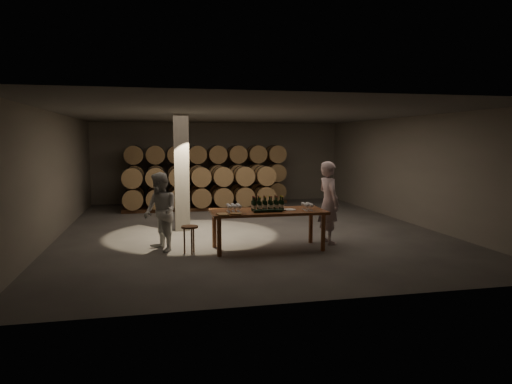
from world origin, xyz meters
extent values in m
plane|color=#494645|center=(0.00, 0.00, 0.00)|extent=(12.00, 12.00, 0.00)
plane|color=#605E59|center=(0.00, 0.00, 3.20)|extent=(12.00, 12.00, 0.00)
plane|color=slate|center=(0.00, 6.00, 1.60)|extent=(10.00, 0.00, 10.00)
plane|color=slate|center=(0.00, -6.00, 1.60)|extent=(10.00, 0.00, 10.00)
plane|color=slate|center=(-5.00, 0.00, 1.60)|extent=(0.00, 12.00, 12.00)
plane|color=slate|center=(5.00, 0.00, 1.60)|extent=(0.00, 12.00, 12.00)
cube|color=slate|center=(-1.80, 0.20, 1.60)|extent=(0.40, 0.40, 3.20)
cylinder|color=brown|center=(-1.18, -2.93, 0.42)|extent=(0.10, 0.10, 0.84)
cylinder|color=brown|center=(1.18, -2.93, 0.42)|extent=(0.10, 0.10, 0.84)
cylinder|color=brown|center=(-1.18, -2.07, 0.42)|extent=(0.10, 0.10, 0.84)
cylinder|color=brown|center=(1.18, -2.07, 0.42)|extent=(0.10, 0.10, 0.84)
cube|color=brown|center=(0.00, -2.50, 0.87)|extent=(2.60, 1.10, 0.06)
cube|color=#522F1C|center=(-0.57, 4.90, 0.06)|extent=(6.26, 0.10, 0.12)
cube|color=#522F1C|center=(-0.57, 5.50, 0.06)|extent=(6.26, 0.10, 0.12)
cylinder|color=olive|center=(-3.30, 5.20, 0.47)|extent=(0.70, 0.95, 0.70)
cylinder|color=black|center=(-3.30, 4.94, 0.47)|extent=(0.73, 0.04, 0.73)
cylinder|color=black|center=(-3.30, 5.46, 0.47)|extent=(0.73, 0.04, 0.73)
cylinder|color=olive|center=(-2.52, 5.20, 0.47)|extent=(0.70, 0.95, 0.70)
cylinder|color=black|center=(-2.52, 4.94, 0.47)|extent=(0.73, 0.04, 0.73)
cylinder|color=black|center=(-2.52, 5.46, 0.47)|extent=(0.73, 0.04, 0.73)
cylinder|color=olive|center=(-1.74, 5.20, 0.47)|extent=(0.70, 0.95, 0.70)
cylinder|color=black|center=(-1.74, 4.94, 0.47)|extent=(0.73, 0.04, 0.73)
cylinder|color=black|center=(-1.74, 5.46, 0.47)|extent=(0.73, 0.04, 0.73)
cylinder|color=olive|center=(-0.96, 5.20, 0.47)|extent=(0.70, 0.95, 0.70)
cylinder|color=black|center=(-0.96, 4.94, 0.47)|extent=(0.73, 0.04, 0.73)
cylinder|color=black|center=(-0.96, 5.46, 0.47)|extent=(0.73, 0.04, 0.73)
cylinder|color=olive|center=(-0.18, 5.20, 0.47)|extent=(0.70, 0.95, 0.70)
cylinder|color=black|center=(-0.18, 4.94, 0.47)|extent=(0.73, 0.04, 0.73)
cylinder|color=black|center=(-0.18, 5.46, 0.47)|extent=(0.73, 0.04, 0.73)
cylinder|color=olive|center=(0.60, 5.20, 0.47)|extent=(0.70, 0.95, 0.70)
cylinder|color=black|center=(0.60, 4.94, 0.47)|extent=(0.73, 0.04, 0.73)
cylinder|color=black|center=(0.60, 5.46, 0.47)|extent=(0.73, 0.04, 0.73)
cylinder|color=olive|center=(1.38, 5.20, 0.47)|extent=(0.70, 0.95, 0.70)
cylinder|color=black|center=(1.38, 4.94, 0.47)|extent=(0.73, 0.04, 0.73)
cylinder|color=black|center=(1.38, 5.46, 0.47)|extent=(0.73, 0.04, 0.73)
cylinder|color=olive|center=(2.16, 5.20, 0.47)|extent=(0.70, 0.95, 0.70)
cylinder|color=black|center=(2.16, 4.94, 0.47)|extent=(0.73, 0.04, 0.73)
cylinder|color=black|center=(2.16, 5.46, 0.47)|extent=(0.73, 0.04, 0.73)
cylinder|color=olive|center=(-3.30, 5.20, 1.21)|extent=(0.70, 0.95, 0.70)
cylinder|color=black|center=(-3.30, 4.94, 1.21)|extent=(0.73, 0.04, 0.73)
cylinder|color=black|center=(-3.30, 5.46, 1.21)|extent=(0.73, 0.04, 0.73)
cylinder|color=olive|center=(-2.52, 5.20, 1.21)|extent=(0.70, 0.95, 0.70)
cylinder|color=black|center=(-2.52, 4.94, 1.21)|extent=(0.73, 0.04, 0.73)
cylinder|color=black|center=(-2.52, 5.46, 1.21)|extent=(0.73, 0.04, 0.73)
cylinder|color=olive|center=(-1.74, 5.20, 1.21)|extent=(0.70, 0.95, 0.70)
cylinder|color=black|center=(-1.74, 4.94, 1.21)|extent=(0.73, 0.04, 0.73)
cylinder|color=black|center=(-1.74, 5.46, 1.21)|extent=(0.73, 0.04, 0.73)
cylinder|color=olive|center=(-0.96, 5.20, 1.21)|extent=(0.70, 0.95, 0.70)
cylinder|color=black|center=(-0.96, 4.94, 1.21)|extent=(0.73, 0.04, 0.73)
cylinder|color=black|center=(-0.96, 5.46, 1.21)|extent=(0.73, 0.04, 0.73)
cylinder|color=olive|center=(-0.18, 5.20, 1.21)|extent=(0.70, 0.95, 0.70)
cylinder|color=black|center=(-0.18, 4.94, 1.21)|extent=(0.73, 0.04, 0.73)
cylinder|color=black|center=(-0.18, 5.46, 1.21)|extent=(0.73, 0.04, 0.73)
cylinder|color=olive|center=(0.60, 5.20, 1.21)|extent=(0.70, 0.95, 0.70)
cylinder|color=black|center=(0.60, 4.94, 1.21)|extent=(0.73, 0.04, 0.73)
cylinder|color=black|center=(0.60, 5.46, 1.21)|extent=(0.73, 0.04, 0.73)
cylinder|color=olive|center=(1.38, 5.20, 1.21)|extent=(0.70, 0.95, 0.70)
cylinder|color=black|center=(1.38, 4.94, 1.21)|extent=(0.73, 0.04, 0.73)
cylinder|color=black|center=(1.38, 5.46, 1.21)|extent=(0.73, 0.04, 0.73)
cylinder|color=olive|center=(2.16, 5.20, 1.21)|extent=(0.70, 0.95, 0.70)
cylinder|color=black|center=(2.16, 4.94, 1.21)|extent=(0.73, 0.04, 0.73)
cylinder|color=black|center=(2.16, 5.46, 1.21)|extent=(0.73, 0.04, 0.73)
cylinder|color=olive|center=(-3.30, 5.20, 1.95)|extent=(0.70, 0.95, 0.70)
cylinder|color=black|center=(-3.30, 4.94, 1.95)|extent=(0.73, 0.04, 0.73)
cylinder|color=black|center=(-3.30, 5.46, 1.95)|extent=(0.73, 0.04, 0.73)
cylinder|color=olive|center=(-2.52, 5.20, 1.95)|extent=(0.70, 0.95, 0.70)
cylinder|color=black|center=(-2.52, 4.94, 1.95)|extent=(0.73, 0.04, 0.73)
cylinder|color=black|center=(-2.52, 5.46, 1.95)|extent=(0.73, 0.04, 0.73)
cylinder|color=olive|center=(-1.74, 5.20, 1.95)|extent=(0.70, 0.95, 0.70)
cylinder|color=black|center=(-1.74, 4.94, 1.95)|extent=(0.73, 0.04, 0.73)
cylinder|color=black|center=(-1.74, 5.46, 1.95)|extent=(0.73, 0.04, 0.73)
cylinder|color=olive|center=(-0.96, 5.20, 1.95)|extent=(0.70, 0.95, 0.70)
cylinder|color=black|center=(-0.96, 4.94, 1.95)|extent=(0.73, 0.04, 0.73)
cylinder|color=black|center=(-0.96, 5.46, 1.95)|extent=(0.73, 0.04, 0.73)
cylinder|color=olive|center=(-0.18, 5.20, 1.95)|extent=(0.70, 0.95, 0.70)
cylinder|color=black|center=(-0.18, 4.94, 1.95)|extent=(0.73, 0.04, 0.73)
cylinder|color=black|center=(-0.18, 5.46, 1.95)|extent=(0.73, 0.04, 0.73)
cylinder|color=olive|center=(0.60, 5.20, 1.95)|extent=(0.70, 0.95, 0.70)
cylinder|color=black|center=(0.60, 4.94, 1.95)|extent=(0.73, 0.04, 0.73)
cylinder|color=black|center=(0.60, 5.46, 1.95)|extent=(0.73, 0.04, 0.73)
cylinder|color=olive|center=(1.38, 5.20, 1.95)|extent=(0.70, 0.95, 0.70)
cylinder|color=black|center=(1.38, 4.94, 1.95)|extent=(0.73, 0.04, 0.73)
cylinder|color=black|center=(1.38, 5.46, 1.95)|extent=(0.73, 0.04, 0.73)
cylinder|color=olive|center=(2.16, 5.20, 1.95)|extent=(0.70, 0.95, 0.70)
cylinder|color=black|center=(2.16, 4.94, 1.95)|extent=(0.73, 0.04, 0.73)
cylinder|color=black|center=(2.16, 5.46, 1.95)|extent=(0.73, 0.04, 0.73)
cube|color=#522F1C|center=(-0.96, 3.50, 0.06)|extent=(5.48, 0.10, 0.12)
cube|color=#522F1C|center=(-0.96, 4.10, 0.06)|extent=(5.48, 0.10, 0.12)
cylinder|color=olive|center=(-3.30, 3.80, 0.47)|extent=(0.70, 0.95, 0.70)
cylinder|color=black|center=(-3.30, 3.54, 0.47)|extent=(0.73, 0.04, 0.73)
cylinder|color=black|center=(-3.30, 4.06, 0.47)|extent=(0.73, 0.04, 0.73)
cylinder|color=olive|center=(-2.52, 3.80, 0.47)|extent=(0.70, 0.95, 0.70)
cylinder|color=black|center=(-2.52, 3.54, 0.47)|extent=(0.73, 0.04, 0.73)
cylinder|color=black|center=(-2.52, 4.06, 0.47)|extent=(0.73, 0.04, 0.73)
cylinder|color=olive|center=(-1.74, 3.80, 0.47)|extent=(0.70, 0.95, 0.70)
cylinder|color=black|center=(-1.74, 3.54, 0.47)|extent=(0.73, 0.04, 0.73)
cylinder|color=black|center=(-1.74, 4.06, 0.47)|extent=(0.73, 0.04, 0.73)
cylinder|color=olive|center=(-0.96, 3.80, 0.47)|extent=(0.70, 0.95, 0.70)
cylinder|color=black|center=(-0.96, 3.54, 0.47)|extent=(0.73, 0.04, 0.73)
cylinder|color=black|center=(-0.96, 4.06, 0.47)|extent=(0.73, 0.04, 0.73)
cylinder|color=olive|center=(-0.18, 3.80, 0.47)|extent=(0.70, 0.95, 0.70)
cylinder|color=black|center=(-0.18, 3.54, 0.47)|extent=(0.73, 0.04, 0.73)
cylinder|color=black|center=(-0.18, 4.06, 0.47)|extent=(0.73, 0.04, 0.73)
cylinder|color=olive|center=(0.60, 3.80, 0.47)|extent=(0.70, 0.95, 0.70)
cylinder|color=black|center=(0.60, 3.54, 0.47)|extent=(0.73, 0.04, 0.73)
cylinder|color=black|center=(0.60, 4.06, 0.47)|extent=(0.73, 0.04, 0.73)
cylinder|color=olive|center=(1.38, 3.80, 0.47)|extent=(0.70, 0.95, 0.70)
cylinder|color=black|center=(1.38, 3.54, 0.47)|extent=(0.73, 0.04, 0.73)
cylinder|color=black|center=(1.38, 4.06, 0.47)|extent=(0.73, 0.04, 0.73)
cylinder|color=olive|center=(-3.30, 3.80, 1.21)|extent=(0.70, 0.95, 0.70)
cylinder|color=black|center=(-3.30, 3.54, 1.21)|extent=(0.73, 0.04, 0.73)
cylinder|color=black|center=(-3.30, 4.06, 1.21)|extent=(0.73, 0.04, 0.73)
cylinder|color=olive|center=(-2.52, 3.80, 1.21)|extent=(0.70, 0.95, 0.70)
cylinder|color=black|center=(-2.52, 3.54, 1.21)|extent=(0.73, 0.04, 0.73)
cylinder|color=black|center=(-2.52, 4.06, 1.21)|extent=(0.73, 0.04, 0.73)
cylinder|color=olive|center=(-1.74, 3.80, 1.21)|extent=(0.70, 0.95, 0.70)
cylinder|color=black|center=(-1.74, 3.54, 1.21)|extent=(0.73, 0.04, 0.73)
cylinder|color=black|center=(-1.74, 4.06, 1.21)|extent=(0.73, 0.04, 0.73)
cylinder|color=olive|center=(-0.96, 3.80, 1.21)|extent=(0.70, 0.95, 0.70)
cylinder|color=black|center=(-0.96, 3.54, 1.21)|extent=(0.73, 0.04, 0.73)
cylinder|color=black|center=(-0.96, 4.06, 1.21)|extent=(0.73, 0.04, 0.73)
cylinder|color=olive|center=(-0.18, 3.80, 1.21)|extent=(0.70, 0.95, 0.70)
cylinder|color=black|center=(-0.18, 3.54, 1.21)|extent=(0.73, 0.04, 0.73)
cylinder|color=black|center=(-0.18, 4.06, 1.21)|extent=(0.73, 0.04, 0.73)
cylinder|color=olive|center=(0.60, 3.80, 1.21)|extent=(0.70, 0.95, 0.70)
cylinder|color=black|center=(0.60, 3.54, 1.21)|extent=(0.73, 0.04, 0.73)
cylinder|color=black|center=(0.60, 4.06, 1.21)|extent=(0.73, 0.04, 0.73)
cylinder|color=olive|center=(1.38, 3.80, 1.21)|extent=(0.70, 0.95, 0.70)
cylinder|color=black|center=(1.38, 3.54, 1.21)|extent=(0.73, 0.04, 0.73)
cylinder|color=black|center=(1.38, 4.06, 1.21)|extent=(0.73, 0.04, 0.73)
cylinder|color=black|center=(-0.34, -2.61, 1.01)|extent=(0.08, 0.08, 0.23)
cylinder|color=silver|center=(-0.34, -2.61, 1.00)|extent=(0.08, 0.08, 0.07)
cylinder|color=black|center=(-0.34, -2.61, 1.17)|extent=(0.03, 0.03, 0.09)
cylinder|color=gold|center=(-0.34, -2.61, 1.22)|extent=(0.03, 0.03, 0.03)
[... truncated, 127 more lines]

